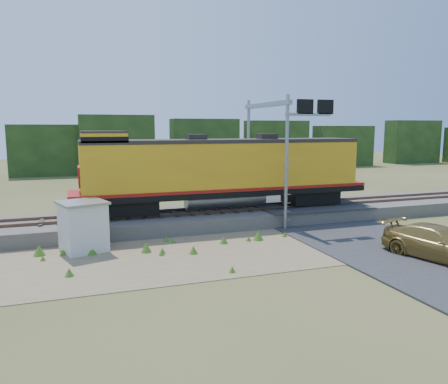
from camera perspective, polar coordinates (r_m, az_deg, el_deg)
name	(u,v)px	position (r m, az deg, el deg)	size (l,w,h in m)	color
ground	(240,251)	(20.87, 2.07, -7.72)	(140.00, 140.00, 0.00)	#475123
ballast	(204,218)	(26.28, -2.69, -3.43)	(70.00, 5.00, 0.80)	slate
rails	(203,210)	(26.19, -2.70, -2.41)	(70.00, 1.54, 0.16)	brown
dirt_shoulder	(196,252)	(20.71, -3.65, -7.81)	(26.00, 8.00, 0.03)	#8C7754
road	(355,234)	(24.77, 16.75, -5.27)	(7.00, 66.00, 0.86)	#38383A
tree_line_north	(132,149)	(57.20, -11.93, 5.52)	(130.00, 3.00, 6.50)	#1A3212
weed_clumps	(166,258)	(20.01, -7.53, -8.50)	(15.00, 6.20, 0.56)	#447020
locomotive	(221,170)	(26.19, -0.35, 2.86)	(18.04, 2.75, 4.66)	black
shed	(83,226)	(21.55, -17.91, -4.28)	(2.52, 2.52, 2.39)	silver
signal_gantry	(277,130)	(26.70, 6.90, 8.08)	(3.01, 6.20, 7.60)	gray
car	(440,244)	(21.54, 26.37, -6.05)	(2.08, 5.11, 1.48)	olive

